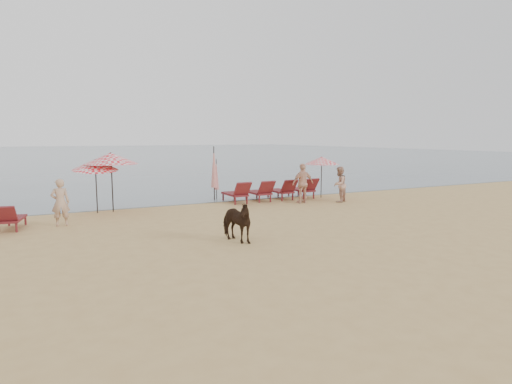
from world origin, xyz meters
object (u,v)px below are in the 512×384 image
lounger_cluster_right (272,190)px  umbrella_closed_right (216,175)px  beachgoer_right_b (303,183)px  cow (235,221)px  umbrella_open_right (322,161)px  beachgoer_left (60,202)px  umbrella_open_left_a (111,158)px  umbrella_open_left_b (95,165)px  beachgoer_right_a (339,184)px  umbrella_closed_left (214,167)px

lounger_cluster_right → umbrella_closed_right: (-2.27, 1.55, 0.74)m
beachgoer_right_b → cow: bearing=45.1°
umbrella_open_right → beachgoer_left: umbrella_open_right is taller
beachgoer_left → beachgoer_right_b: 10.38m
umbrella_open_left_a → umbrella_open_left_b: umbrella_open_left_a is taller
beachgoer_left → beachgoer_right_a: (12.09, 0.15, 0.02)m
cow → beachgoer_right_b: bearing=27.9°
umbrella_closed_right → beachgoer_right_a: 6.00m
umbrella_open_left_b → beachgoer_left: umbrella_open_left_b is taller
lounger_cluster_right → beachgoer_right_b: beachgoer_right_b is taller
umbrella_closed_left → cow: size_ratio=1.81×
umbrella_closed_right → beachgoer_left: (-7.18, -3.57, -0.40)m
umbrella_closed_left → cow: (-2.45, -8.06, -1.01)m
umbrella_open_right → beachgoer_right_a: 1.92m
umbrella_open_left_a → beachgoer_left: size_ratio=1.48×
cow → beachgoer_right_b: size_ratio=0.78×
lounger_cluster_right → umbrella_closed_right: bearing=144.9°
lounger_cluster_right → umbrella_open_left_b: umbrella_open_left_b is taller
beachgoer_left → beachgoer_right_b: (10.36, 0.65, 0.10)m
umbrella_open_right → beachgoer_right_a: (-0.09, -1.60, -1.05)m
lounger_cluster_right → cow: bearing=-126.9°
lounger_cluster_right → cow: cow is taller
cow → lounger_cluster_right: bearing=39.0°
umbrella_open_right → umbrella_closed_right: bearing=-175.5°
beachgoer_left → beachgoer_right_b: size_ratio=0.89×
cow → beachgoer_right_b: (5.86, 5.44, 0.32)m
umbrella_closed_left → cow: umbrella_closed_left is taller
beachgoer_left → beachgoer_right_a: 12.09m
umbrella_closed_right → beachgoer_left: size_ratio=1.20×
umbrella_open_left_b → cow: 7.71m
beachgoer_right_b → umbrella_open_left_a: bearing=-8.2°
umbrella_open_right → umbrella_closed_left: size_ratio=0.80×
umbrella_closed_left → beachgoer_right_b: size_ratio=1.41×
umbrella_closed_left → umbrella_open_left_b: bearing=-168.6°
umbrella_open_left_a → umbrella_closed_right: size_ratio=1.23×
umbrella_open_left_b → beachgoer_right_a: size_ratio=1.34×
umbrella_open_right → beachgoer_right_b: (-1.81, -1.10, -0.97)m
lounger_cluster_right → cow: 8.41m
umbrella_open_left_b → beachgoer_right_b: (8.94, -1.50, -1.03)m
umbrella_open_left_b → beachgoer_right_a: umbrella_open_left_b is taller
umbrella_open_left_a → cow: umbrella_open_left_a is taller
umbrella_closed_right → beachgoer_left: 8.03m
lounger_cluster_right → umbrella_closed_right: 2.85m
lounger_cluster_right → umbrella_closed_right: umbrella_closed_right is taller
umbrella_open_left_a → umbrella_closed_right: umbrella_open_left_a is taller
umbrella_closed_left → beachgoer_right_b: 4.36m
umbrella_open_right → umbrella_closed_left: bearing=-171.7°
beachgoer_right_a → umbrella_open_left_b: bearing=-39.7°
umbrella_open_right → cow: bearing=-115.1°
beachgoer_left → beachgoer_right_b: bearing=-175.4°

